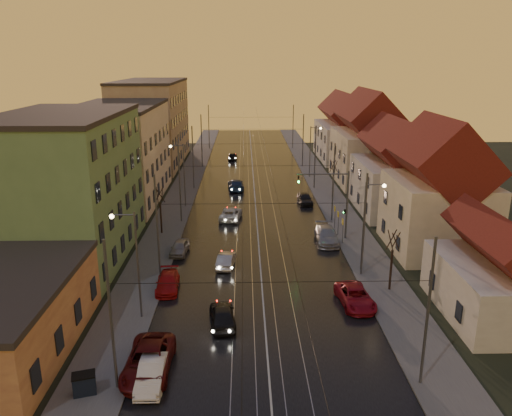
{
  "coord_description": "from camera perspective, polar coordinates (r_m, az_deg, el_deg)",
  "views": [
    {
      "loc": [
        -1.34,
        -30.17,
        17.86
      ],
      "look_at": [
        -0.22,
        18.17,
        3.38
      ],
      "focal_mm": 35.0,
      "sensor_mm": 36.0,
      "label": 1
    }
  ],
  "objects": [
    {
      "name": "street_lamp_0",
      "position": [
        35.55,
        -13.9,
        -5.25
      ],
      "size": [
        1.75,
        0.32,
        8.0
      ],
      "color": "#595B60",
      "rests_on": "ground"
    },
    {
      "name": "sidewalk_left",
      "position": [
        72.91,
        -8.11,
        2.39
      ],
      "size": [
        4.0,
        120.0,
        0.15
      ],
      "primitive_type": "cube",
      "color": "#4C4C4C",
      "rests_on": "ground"
    },
    {
      "name": "parked_left_2",
      "position": [
        41.14,
        -10.06,
        -8.37
      ],
      "size": [
        2.0,
        4.4,
        1.25
      ],
      "primitive_type": "imported",
      "rotation": [
        0.0,
        0.0,
        0.06
      ],
      "color": "#A41011",
      "rests_on": "ground"
    },
    {
      "name": "apartment_left_1",
      "position": [
        48.39,
        -20.8,
        1.99
      ],
      "size": [
        10.0,
        18.0,
        13.0
      ],
      "primitive_type": "cube",
      "color": "#587E50",
      "rests_on": "ground"
    },
    {
      "name": "house_right_2",
      "position": [
        62.41,
        15.83,
        3.81
      ],
      "size": [
        9.18,
        12.24,
        9.2
      ],
      "color": "#BBB6AD",
      "rests_on": "ground"
    },
    {
      "name": "driving_car_1",
      "position": [
        44.86,
        -3.43,
        -5.94
      ],
      "size": [
        1.81,
        3.98,
        1.27
      ],
      "primitive_type": "imported",
      "rotation": [
        0.0,
        0.0,
        3.02
      ],
      "color": "#A0A0A5",
      "rests_on": "ground"
    },
    {
      "name": "tram_rail_0",
      "position": [
        72.4,
        -1.96,
        2.43
      ],
      "size": [
        0.06,
        120.0,
        0.03
      ],
      "primitive_type": "cube",
      "color": "gray",
      "rests_on": "road"
    },
    {
      "name": "street_lamp_2",
      "position": [
        62.04,
        -8.51,
        4.42
      ],
      "size": [
        1.75,
        0.32,
        8.0
      ],
      "color": "#595B60",
      "rests_on": "ground"
    },
    {
      "name": "catenary_pole_r_0",
      "position": [
        29.36,
        19.02,
        -11.39
      ],
      "size": [
        0.16,
        0.16,
        9.0
      ],
      "primitive_type": "cylinder",
      "color": "#595B60",
      "rests_on": "ground"
    },
    {
      "name": "driving_car_0",
      "position": [
        35.64,
        -3.85,
        -12.1
      ],
      "size": [
        2.19,
        4.44,
        1.46
      ],
      "primitive_type": "imported",
      "rotation": [
        0.0,
        0.0,
        3.26
      ],
      "color": "black",
      "rests_on": "ground"
    },
    {
      "name": "house_right_0",
      "position": [
        39.93,
        26.36,
        -7.13
      ],
      "size": [
        8.16,
        10.2,
        5.8
      ],
      "color": "#BBB6AD",
      "rests_on": "ground"
    },
    {
      "name": "road",
      "position": [
        72.42,
        -0.22,
        2.41
      ],
      "size": [
        16.0,
        120.0,
        0.04
      ],
      "primitive_type": "cube",
      "color": "black",
      "rests_on": "ground"
    },
    {
      "name": "catenary_pole_r_5",
      "position": [
        103.52,
        4.25,
        9.22
      ],
      "size": [
        0.16,
        0.16,
        9.0
      ],
      "primitive_type": "cylinder",
      "color": "#595B60",
      "rests_on": "ground"
    },
    {
      "name": "traffic_light_mast",
      "position": [
        50.83,
        9.31,
        1.33
      ],
      "size": [
        5.3,
        0.32,
        7.2
      ],
      "color": "#595B60",
      "rests_on": "ground"
    },
    {
      "name": "parked_left_0",
      "position": [
        30.53,
        -11.79,
        -17.96
      ],
      "size": [
        1.47,
        4.15,
        1.37
      ],
      "primitive_type": "imported",
      "rotation": [
        0.0,
        0.0,
        0.01
      ],
      "color": "silver",
      "rests_on": "ground"
    },
    {
      "name": "parked_right_0",
      "position": [
        38.87,
        11.27,
        -9.91
      ],
      "size": [
        2.67,
        5.05,
        1.35
      ],
      "primitive_type": "imported",
      "rotation": [
        0.0,
        0.0,
        0.09
      ],
      "color": "maroon",
      "rests_on": "ground"
    },
    {
      "name": "catenary_pole_l_4",
      "position": [
        85.54,
        -6.23,
        7.59
      ],
      "size": [
        0.16,
        0.16,
        9.0
      ],
      "primitive_type": "cylinder",
      "color": "#595B60",
      "rests_on": "ground"
    },
    {
      "name": "apartment_left_3",
      "position": [
        90.3,
        -11.78,
        9.42
      ],
      "size": [
        10.0,
        24.0,
        14.0
      ],
      "primitive_type": "cube",
      "color": "#90735D",
      "rests_on": "ground"
    },
    {
      "name": "catenary_pole_l_0",
      "position": [
        28.56,
        -16.24,
        -11.95
      ],
      "size": [
        0.16,
        0.16,
        9.0
      ],
      "primitive_type": "cylinder",
      "color": "#595B60",
      "rests_on": "ground"
    },
    {
      "name": "ground",
      "position": [
        35.09,
        1.08,
        -13.93
      ],
      "size": [
        160.0,
        160.0,
        0.0
      ],
      "primitive_type": "plane",
      "color": "black",
      "rests_on": "ground"
    },
    {
      "name": "bare_tree_2",
      "position": [
        67.03,
        8.82,
        3.22
      ],
      "size": [
        1.09,
        1.09,
        5.11
      ],
      "color": "black",
      "rests_on": "ground"
    },
    {
      "name": "parked_right_1",
      "position": [
        50.96,
        8.07,
        -3.1
      ],
      "size": [
        2.26,
        5.3,
        1.52
      ],
      "primitive_type": "imported",
      "rotation": [
        0.0,
        0.0,
        -0.02
      ],
      "color": "#9C9DA2",
      "rests_on": "ground"
    },
    {
      "name": "catenary_pole_r_3",
      "position": [
        71.15,
        6.77,
        5.74
      ],
      "size": [
        0.16,
        0.16,
        9.0
      ],
      "primitive_type": "cylinder",
      "color": "#595B60",
      "rests_on": "ground"
    },
    {
      "name": "catenary_pole_r_2",
      "position": [
        56.68,
        8.83,
        2.84
      ],
      "size": [
        0.16,
        0.16,
        9.0
      ],
      "primitive_type": "cylinder",
      "color": "#595B60",
      "rests_on": "ground"
    },
    {
      "name": "tram_rail_1",
      "position": [
        72.4,
        -0.83,
        2.44
      ],
      "size": [
        0.06,
        120.0,
        0.03
      ],
      "primitive_type": "cube",
      "color": "gray",
      "rests_on": "road"
    },
    {
      "name": "house_right_1",
      "position": [
        50.31,
        20.11,
        1.36
      ],
      "size": [
        8.67,
        10.2,
        10.8
      ],
      "color": "#C1B794",
      "rests_on": "ground"
    },
    {
      "name": "house_right_4",
      "position": [
        93.88,
        10.07,
        8.58
      ],
      "size": [
        9.18,
        16.32,
        10.0
      ],
      "color": "#BBB6AD",
      "rests_on": "ground"
    },
    {
      "name": "catenary_pole_l_5",
      "position": [
        103.3,
        -5.41,
        9.17
      ],
      "size": [
        0.16,
        0.16,
        9.0
      ],
      "primitive_type": "cylinder",
      "color": "#595B60",
      "rests_on": "ground"
    },
    {
      "name": "catenary_pole_l_3",
      "position": [
        70.82,
        -7.22,
        5.67
      ],
      "size": [
        0.16,
        0.16,
        9.0
      ],
      "primitive_type": "cylinder",
      "color": "#595B60",
      "rests_on": "ground"
    },
    {
      "name": "driving_car_3",
      "position": [
        70.87,
        -2.31,
        2.69
      ],
      "size": [
        2.51,
        5.34,
        1.51
      ],
      "primitive_type": "imported",
      "rotation": [
        0.0,
        0.0,
        3.22
      ],
      "color": "#182A49",
      "rests_on": "ground"
    },
    {
      "name": "parked_right_2",
      "position": [
        64.13,
        5.61,
        1.08
      ],
      "size": [
        1.87,
        4.21,
        1.41
      ],
      "primitive_type": "imported",
      "rotation": [
        0.0,
        0.0,
        0.05
      ],
      "color": "black",
      "rests_on": "ground"
    },
    {
      "name": "bare_tree_0",
      "position": [
        53.22,
        -10.84,
        -0.42
      ],
      "size": [
        1.09,
        1.09,
        5.11
      ],
      "color": "black",
      "rests_on": "ground"
    },
    {
      "name": "catenary_pole_l_2",
      "position": [
        56.27,
        -8.71,
        2.74
      ],
      "size": [
        0.16,
        0.16,
        9.0
      ],
      "primitive_type": "cylinder",
      "color": "#595B60",
      "rests_on": "ground"
    },
    {
      "name": "street_lamp_1",
      "position": [
        43.49,
        12.64,
        -1.1
      ],
      "size": [
        1.75,
        0.32,
        8.0
      ],
      "color": "#595B60",
      "rests_on": "ground"
    },
    {
      "name": "driving_car_4",
      "position": [
        92.34,
        -2.69,
        5.93
      ],
      "size": [
        1.66,
        3.99,
        1.35
      ],
      "primitive_type": "imported",
      "rotation": [
        0.0,
        0.0,
        3.13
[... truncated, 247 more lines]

